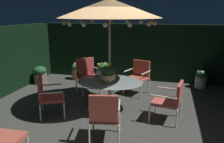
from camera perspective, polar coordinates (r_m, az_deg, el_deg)
name	(u,v)px	position (r m, az deg, el deg)	size (l,w,h in m)	color
ground_plane	(110,116)	(5.51, -0.61, -11.17)	(7.20, 6.90, 0.02)	#40403A
hedge_backdrop_rear	(133,52)	(8.31, 5.32, 4.88)	(7.20, 0.30, 2.00)	black
patio_dining_table	(110,86)	(5.63, -0.56, -3.61)	(1.62, 1.29, 0.76)	silver
patio_umbrella	(110,8)	(5.35, -0.61, 15.54)	(2.40, 2.40, 2.77)	silver
centerpiece_planter	(108,73)	(5.33, -1.03, -0.32)	(0.37, 0.37, 0.46)	tan
patio_chair_north	(87,73)	(6.95, -6.27, -0.39)	(0.84, 0.83, 1.04)	silver
patio_chair_northeast	(47,94)	(5.56, -15.86, -5.36)	(0.78, 0.82, 0.95)	beige
patio_chair_east	(104,114)	(4.26, -1.90, -10.50)	(0.67, 0.68, 0.99)	silver
patio_chair_southeast	(171,99)	(5.25, 14.51, -6.61)	(0.72, 0.73, 0.91)	silver
patio_chair_south	(139,75)	(6.87, 6.67, -0.82)	(0.77, 0.77, 0.98)	silver
ottoman_footrest	(6,139)	(4.24, -25.01, -15.11)	(0.55, 0.46, 0.43)	silver
potted_plant_left_far	(40,75)	(8.20, -17.51, -0.77)	(0.44, 0.44, 0.62)	#7A6352
potted_plant_right_near	(103,72)	(8.03, -2.32, -0.20)	(0.46, 0.46, 0.69)	silver
potted_plant_front_corner	(201,79)	(7.94, 21.36, -1.79)	(0.37, 0.37, 0.59)	beige
potted_plant_back_left	(77,71)	(8.44, -8.80, 0.12)	(0.35, 0.35, 0.60)	#9F6D4A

